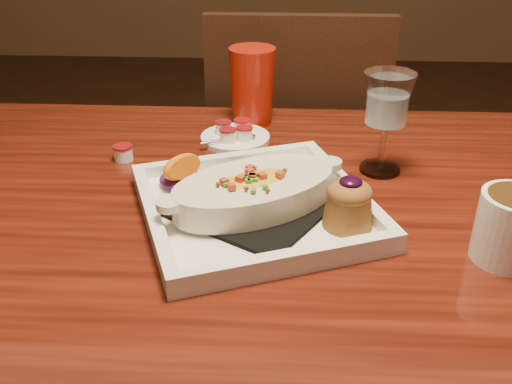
{
  "coord_description": "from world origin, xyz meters",
  "views": [
    {
      "loc": [
        -0.03,
        -0.68,
        1.17
      ],
      "look_at": [
        -0.07,
        0.05,
        0.77
      ],
      "focal_mm": 40.0,
      "sensor_mm": 36.0,
      "label": 1
    }
  ],
  "objects_px": {
    "plate": "(261,198)",
    "goblet": "(387,105)",
    "chair_far": "(294,173)",
    "saucer": "(234,135)",
    "red_tumbler": "(252,86)",
    "table": "(299,278)"
  },
  "relations": [
    {
      "from": "plate",
      "to": "goblet",
      "type": "xyz_separation_m",
      "value": [
        0.19,
        0.15,
        0.09
      ]
    },
    {
      "from": "plate",
      "to": "goblet",
      "type": "bearing_deg",
      "value": 17.89
    },
    {
      "from": "chair_far",
      "to": "saucer",
      "type": "bearing_deg",
      "value": 71.51
    },
    {
      "from": "goblet",
      "to": "red_tumbler",
      "type": "distance_m",
      "value": 0.3
    },
    {
      "from": "table",
      "to": "saucer",
      "type": "distance_m",
      "value": 0.32
    },
    {
      "from": "chair_far",
      "to": "goblet",
      "type": "distance_m",
      "value": 0.6
    },
    {
      "from": "red_tumbler",
      "to": "saucer",
      "type": "bearing_deg",
      "value": -106.26
    },
    {
      "from": "table",
      "to": "plate",
      "type": "bearing_deg",
      "value": 163.99
    },
    {
      "from": "table",
      "to": "chair_far",
      "type": "height_order",
      "value": "chair_far"
    },
    {
      "from": "table",
      "to": "goblet",
      "type": "height_order",
      "value": "goblet"
    },
    {
      "from": "saucer",
      "to": "red_tumbler",
      "type": "bearing_deg",
      "value": 73.74
    },
    {
      "from": "plate",
      "to": "red_tumbler",
      "type": "bearing_deg",
      "value": 74.39
    },
    {
      "from": "saucer",
      "to": "red_tumbler",
      "type": "distance_m",
      "value": 0.12
    },
    {
      "from": "table",
      "to": "saucer",
      "type": "bearing_deg",
      "value": 113.03
    },
    {
      "from": "goblet",
      "to": "saucer",
      "type": "xyz_separation_m",
      "value": [
        -0.25,
        0.11,
        -0.1
      ]
    },
    {
      "from": "plate",
      "to": "saucer",
      "type": "height_order",
      "value": "plate"
    },
    {
      "from": "chair_far",
      "to": "plate",
      "type": "distance_m",
      "value": 0.67
    },
    {
      "from": "plate",
      "to": "red_tumbler",
      "type": "distance_m",
      "value": 0.36
    },
    {
      "from": "table",
      "to": "saucer",
      "type": "height_order",
      "value": "saucer"
    },
    {
      "from": "plate",
      "to": "saucer",
      "type": "bearing_deg",
      "value": 82.12
    },
    {
      "from": "saucer",
      "to": "red_tumbler",
      "type": "xyz_separation_m",
      "value": [
        0.03,
        0.09,
        0.06
      ]
    },
    {
      "from": "goblet",
      "to": "saucer",
      "type": "relative_size",
      "value": 1.31
    }
  ]
}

